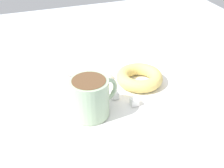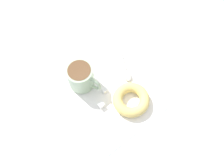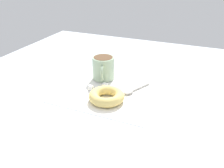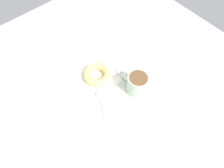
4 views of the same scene
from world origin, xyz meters
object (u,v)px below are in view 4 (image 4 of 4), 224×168
sugar_cube (120,72)px  sugar_cube_extra (117,82)px  donut (97,74)px  coffee_cup (137,83)px  spoon (100,97)px

sugar_cube → sugar_cube_extra: 4.65cm
donut → sugar_cube: size_ratio=6.95×
coffee_cup → donut: coffee_cup is taller
coffee_cup → spoon: size_ratio=0.96×
spoon → sugar_cube_extra: bearing=5.2°
coffee_cup → sugar_cube: (0.23, 9.62, -3.43)cm
spoon → sugar_cube: sugar_cube is taller
coffee_cup → spoon: bearing=155.0°
sugar_cube_extra → donut: bearing=118.9°
donut → spoon: size_ratio=0.98×
donut → sugar_cube_extra: bearing=-61.1°
sugar_cube → sugar_cube_extra: bearing=-143.9°
donut → sugar_cube_extra: (4.04, -7.32, -0.74)cm
donut → sugar_cube_extra: donut is taller
spoon → sugar_cube_extra: (9.40, 0.85, 0.35)cm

